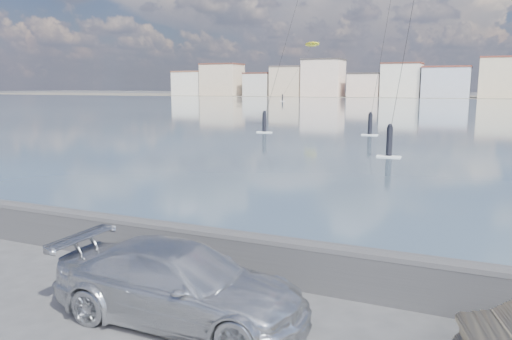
{
  "coord_description": "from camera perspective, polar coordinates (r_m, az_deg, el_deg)",
  "views": [
    {
      "loc": [
        5.78,
        -6.68,
        4.18
      ],
      "look_at": [
        1.0,
        4.0,
        2.2
      ],
      "focal_mm": 35.0,
      "sensor_mm": 36.0,
      "label": 1
    }
  ],
  "objects": [
    {
      "name": "far_shore_strip",
      "position": [
        206.8,
        22.74,
        7.7
      ],
      "size": [
        500.0,
        60.0,
        0.0
      ],
      "primitive_type": "cube",
      "color": "#4C473D",
      "rests_on": "ground"
    },
    {
      "name": "car_silver",
      "position": [
        9.22,
        -8.67,
        -12.73
      ],
      "size": [
        4.79,
        1.98,
        1.38
      ],
      "primitive_type": "imported",
      "rotation": [
        0.0,
        0.0,
        1.58
      ],
      "color": "silver",
      "rests_on": "ground"
    },
    {
      "name": "ground",
      "position": [
        9.78,
        -15.74,
        -16.09
      ],
      "size": [
        700.0,
        700.0,
        0.0
      ],
      "primitive_type": "plane",
      "color": "#333335",
      "rests_on": "ground"
    },
    {
      "name": "seawall",
      "position": [
        11.59,
        -7.24,
        -8.56
      ],
      "size": [
        400.0,
        0.36,
        1.08
      ],
      "color": "#28282B",
      "rests_on": "ground"
    },
    {
      "name": "bay_water",
      "position": [
        98.44,
        20.88,
        6.54
      ],
      "size": [
        500.0,
        177.0,
        0.0
      ],
      "primitive_type": "cube",
      "color": "#304458",
      "rests_on": "ground"
    },
    {
      "name": "far_buildings",
      "position": [
        192.74,
        23.13,
        9.39
      ],
      "size": [
        240.79,
        13.26,
        14.6
      ],
      "color": "beige",
      "rests_on": "ground"
    },
    {
      "name": "kitesurfer_13",
      "position": [
        152.74,
        6.4,
        14.05
      ],
      "size": [
        8.76,
        21.42,
        17.19
      ],
      "color": "yellow",
      "rests_on": "ground"
    }
  ]
}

